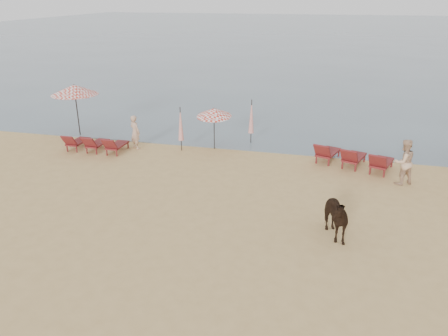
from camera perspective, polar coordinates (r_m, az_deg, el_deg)
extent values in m
plane|color=tan|center=(11.89, -5.85, -13.81)|extent=(120.00, 120.00, 0.00)
cube|color=#51606B|center=(89.38, 11.91, 17.07)|extent=(160.00, 140.00, 0.06)
cube|color=maroon|center=(21.94, -18.50, 3.29)|extent=(0.63, 1.31, 0.07)
cube|color=maroon|center=(21.31, -19.57, 3.36)|extent=(0.61, 0.44, 0.57)
cube|color=maroon|center=(21.41, -16.19, 3.11)|extent=(0.63, 1.31, 0.07)
cube|color=maroon|center=(20.77, -17.21, 3.18)|extent=(0.61, 0.44, 0.57)
cube|color=maroon|center=(20.92, -13.76, 2.92)|extent=(0.63, 1.31, 0.07)
cube|color=maroon|center=(20.26, -14.73, 2.99)|extent=(0.61, 0.44, 0.57)
cube|color=maroon|center=(19.82, 13.44, 2.01)|extent=(1.12, 1.61, 0.08)
cube|color=maroon|center=(19.01, 12.71, 2.17)|extent=(0.80, 0.68, 0.65)
cube|color=maroon|center=(19.51, 16.63, 1.36)|extent=(1.12, 1.61, 0.08)
cube|color=maroon|center=(18.69, 16.02, 1.49)|extent=(0.80, 0.68, 0.65)
cube|color=maroon|center=(19.26, 19.90, 0.68)|extent=(1.12, 1.61, 0.08)
cube|color=maroon|center=(18.43, 19.43, 0.79)|extent=(0.80, 0.68, 0.65)
cylinder|color=black|center=(23.73, -18.61, 6.91)|extent=(0.06, 0.06, 2.45)
cone|color=red|center=(23.48, -18.95, 9.66)|extent=(2.34, 2.34, 0.50)
sphere|color=black|center=(23.44, -19.02, 10.20)|extent=(0.09, 0.09, 0.09)
cylinder|color=black|center=(20.53, -1.29, 4.94)|extent=(0.04, 0.04, 1.83)
cone|color=red|center=(20.30, -1.31, 7.30)|extent=(1.62, 1.65, 0.55)
sphere|color=black|center=(20.25, -1.32, 7.77)|extent=(0.07, 0.07, 0.07)
cylinder|color=black|center=(20.38, -5.66, 5.09)|extent=(0.05, 0.05, 2.10)
cone|color=red|center=(20.31, -5.69, 5.76)|extent=(0.26, 0.26, 1.57)
cylinder|color=black|center=(21.34, 3.58, 6.05)|extent=(0.05, 0.05, 2.19)
cone|color=red|center=(21.27, 3.60, 6.73)|extent=(0.27, 0.27, 1.64)
imported|color=black|center=(13.56, 13.94, -6.04)|extent=(1.38, 1.85, 1.42)
imported|color=tan|center=(21.04, -11.54, 4.62)|extent=(0.71, 0.63, 1.62)
imported|color=tan|center=(18.05, 22.39, 0.73)|extent=(1.10, 1.02, 1.80)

